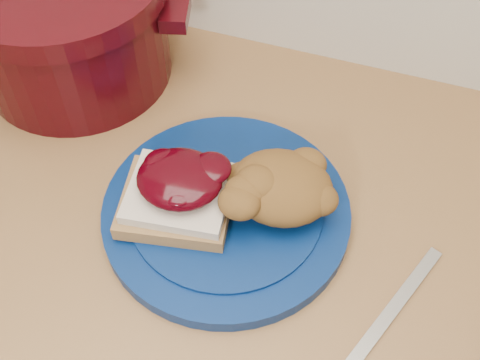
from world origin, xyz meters
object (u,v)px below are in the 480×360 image
(plate, at_px, (226,212))
(dutch_oven, at_px, (68,25))
(pepper_grinder, at_px, (91,8))
(butter_knife, at_px, (394,308))

(plate, bearing_deg, dutch_oven, 148.74)
(plate, xyz_separation_m, dutch_oven, (-0.28, 0.17, 0.07))
(pepper_grinder, bearing_deg, dutch_oven, -96.77)
(butter_knife, distance_m, dutch_oven, 0.54)
(butter_knife, relative_size, pepper_grinder, 1.29)
(butter_knife, relative_size, dutch_oven, 0.54)
(pepper_grinder, bearing_deg, butter_knife, -29.84)
(dutch_oven, distance_m, pepper_grinder, 0.05)
(plate, height_order, butter_knife, plate)
(plate, height_order, dutch_oven, dutch_oven)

